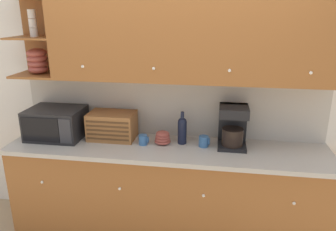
{
  "coord_description": "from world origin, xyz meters",
  "views": [
    {
      "loc": [
        0.43,
        -2.95,
        2.09
      ],
      "look_at": [
        0.0,
        -0.21,
        1.18
      ],
      "focal_mm": 35.0,
      "sensor_mm": 36.0,
      "label": 1
    }
  ],
  "objects_px": {
    "mug_blue_second": "(204,141)",
    "bread_box": "(112,126)",
    "bowl_stack_on_counter": "(163,138)",
    "coffee_maker": "(233,126)",
    "mug": "(143,140)",
    "microwave": "(56,123)",
    "wine_bottle": "(182,129)"
  },
  "relations": [
    {
      "from": "microwave",
      "to": "mug",
      "type": "relative_size",
      "value": 5.53
    },
    {
      "from": "wine_bottle",
      "to": "coffee_maker",
      "type": "relative_size",
      "value": 0.8
    },
    {
      "from": "mug",
      "to": "coffee_maker",
      "type": "height_order",
      "value": "coffee_maker"
    },
    {
      "from": "bread_box",
      "to": "bowl_stack_on_counter",
      "type": "height_order",
      "value": "bread_box"
    },
    {
      "from": "mug",
      "to": "wine_bottle",
      "type": "height_order",
      "value": "wine_bottle"
    },
    {
      "from": "bread_box",
      "to": "coffee_maker",
      "type": "distance_m",
      "value": 1.11
    },
    {
      "from": "microwave",
      "to": "mug",
      "type": "xyz_separation_m",
      "value": [
        0.85,
        -0.05,
        -0.1
      ]
    },
    {
      "from": "mug_blue_second",
      "to": "coffee_maker",
      "type": "relative_size",
      "value": 0.26
    },
    {
      "from": "mug",
      "to": "bowl_stack_on_counter",
      "type": "distance_m",
      "value": 0.17
    },
    {
      "from": "bread_box",
      "to": "coffee_maker",
      "type": "xyz_separation_m",
      "value": [
        1.11,
        -0.01,
        0.06
      ]
    },
    {
      "from": "mug_blue_second",
      "to": "coffee_maker",
      "type": "height_order",
      "value": "coffee_maker"
    },
    {
      "from": "bowl_stack_on_counter",
      "to": "coffee_maker",
      "type": "xyz_separation_m",
      "value": [
        0.62,
        0.05,
        0.13
      ]
    },
    {
      "from": "mug",
      "to": "coffee_maker",
      "type": "distance_m",
      "value": 0.81
    },
    {
      "from": "microwave",
      "to": "coffee_maker",
      "type": "xyz_separation_m",
      "value": [
        1.64,
        0.04,
        0.05
      ]
    },
    {
      "from": "coffee_maker",
      "to": "microwave",
      "type": "bearing_deg",
      "value": -178.45
    },
    {
      "from": "wine_bottle",
      "to": "coffee_maker",
      "type": "bearing_deg",
      "value": 1.11
    },
    {
      "from": "bowl_stack_on_counter",
      "to": "wine_bottle",
      "type": "relative_size",
      "value": 0.5
    },
    {
      "from": "bread_box",
      "to": "coffee_maker",
      "type": "relative_size",
      "value": 1.14
    },
    {
      "from": "mug",
      "to": "bowl_stack_on_counter",
      "type": "height_order",
      "value": "bowl_stack_on_counter"
    },
    {
      "from": "microwave",
      "to": "bowl_stack_on_counter",
      "type": "height_order",
      "value": "microwave"
    },
    {
      "from": "mug",
      "to": "wine_bottle",
      "type": "relative_size",
      "value": 0.3
    },
    {
      "from": "coffee_maker",
      "to": "mug_blue_second",
      "type": "bearing_deg",
      "value": -167.64
    },
    {
      "from": "microwave",
      "to": "bowl_stack_on_counter",
      "type": "relative_size",
      "value": 3.4
    },
    {
      "from": "microwave",
      "to": "wine_bottle",
      "type": "relative_size",
      "value": 1.69
    },
    {
      "from": "mug_blue_second",
      "to": "bread_box",
      "type": "bearing_deg",
      "value": 175.67
    },
    {
      "from": "wine_bottle",
      "to": "bowl_stack_on_counter",
      "type": "bearing_deg",
      "value": -168.12
    },
    {
      "from": "microwave",
      "to": "bowl_stack_on_counter",
      "type": "distance_m",
      "value": 1.02
    },
    {
      "from": "bread_box",
      "to": "bowl_stack_on_counter",
      "type": "bearing_deg",
      "value": -6.62
    },
    {
      "from": "microwave",
      "to": "bread_box",
      "type": "xyz_separation_m",
      "value": [
        0.53,
        0.06,
        -0.02
      ]
    },
    {
      "from": "bread_box",
      "to": "mug_blue_second",
      "type": "xyz_separation_m",
      "value": [
        0.86,
        -0.07,
        -0.08
      ]
    },
    {
      "from": "bowl_stack_on_counter",
      "to": "mug_blue_second",
      "type": "distance_m",
      "value": 0.37
    },
    {
      "from": "mug",
      "to": "coffee_maker",
      "type": "xyz_separation_m",
      "value": [
        0.79,
        0.09,
        0.14
      ]
    }
  ]
}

